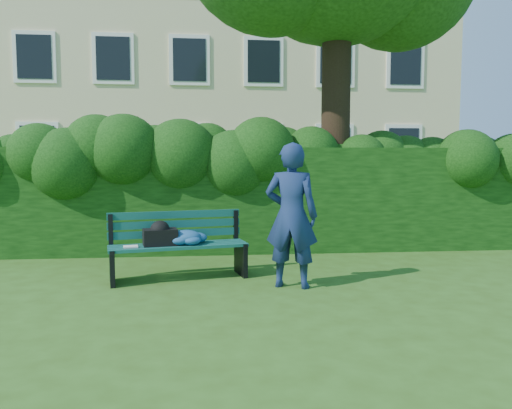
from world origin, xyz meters
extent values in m
plane|color=#335518|center=(0.00, 0.00, 0.00)|extent=(80.00, 80.00, 0.00)
cube|color=beige|center=(0.00, 14.00, 6.00)|extent=(16.00, 8.00, 12.00)
cube|color=white|center=(-6.00, 9.98, 2.00)|extent=(1.30, 0.08, 1.60)
cube|color=black|center=(-6.00, 9.94, 2.00)|extent=(1.05, 0.04, 1.35)
cube|color=white|center=(-3.60, 9.98, 2.00)|extent=(1.30, 0.08, 1.60)
cube|color=black|center=(-3.60, 9.94, 2.00)|extent=(1.05, 0.04, 1.35)
cube|color=white|center=(-1.20, 9.98, 2.00)|extent=(1.30, 0.08, 1.60)
cube|color=black|center=(-1.20, 9.94, 2.00)|extent=(1.05, 0.04, 1.35)
cube|color=white|center=(1.20, 9.98, 2.00)|extent=(1.30, 0.08, 1.60)
cube|color=black|center=(1.20, 9.94, 2.00)|extent=(1.05, 0.04, 1.35)
cube|color=white|center=(3.60, 9.98, 2.00)|extent=(1.30, 0.08, 1.60)
cube|color=black|center=(3.60, 9.94, 2.00)|extent=(1.05, 0.04, 1.35)
cube|color=white|center=(6.00, 9.98, 2.00)|extent=(1.30, 0.08, 1.60)
cube|color=black|center=(6.00, 9.94, 2.00)|extent=(1.05, 0.04, 1.35)
cube|color=white|center=(-6.00, 9.98, 4.80)|extent=(1.30, 0.08, 1.60)
cube|color=black|center=(-6.00, 9.94, 4.80)|extent=(1.05, 0.04, 1.35)
cube|color=white|center=(-3.60, 9.98, 4.80)|extent=(1.30, 0.08, 1.60)
cube|color=black|center=(-3.60, 9.94, 4.80)|extent=(1.05, 0.04, 1.35)
cube|color=white|center=(-1.20, 9.98, 4.80)|extent=(1.30, 0.08, 1.60)
cube|color=black|center=(-1.20, 9.94, 4.80)|extent=(1.05, 0.04, 1.35)
cube|color=white|center=(1.20, 9.98, 4.80)|extent=(1.30, 0.08, 1.60)
cube|color=black|center=(1.20, 9.94, 4.80)|extent=(1.05, 0.04, 1.35)
cube|color=white|center=(3.60, 9.98, 4.80)|extent=(1.30, 0.08, 1.60)
cube|color=black|center=(3.60, 9.94, 4.80)|extent=(1.05, 0.04, 1.35)
cube|color=white|center=(6.00, 9.98, 4.80)|extent=(1.30, 0.08, 1.60)
cube|color=black|center=(6.00, 9.94, 4.80)|extent=(1.05, 0.04, 1.35)
cube|color=black|center=(0.00, 2.20, 0.90)|extent=(10.00, 1.00, 1.80)
cylinder|color=black|center=(1.63, 2.40, 2.76)|extent=(0.52, 0.52, 5.52)
cube|color=#0D4138|center=(-1.05, -0.07, 0.45)|extent=(1.80, 0.47, 0.04)
cube|color=#0D4138|center=(-1.08, 0.05, 0.45)|extent=(1.80, 0.47, 0.04)
cube|color=#0D4138|center=(-1.10, 0.16, 0.45)|extent=(1.80, 0.47, 0.04)
cube|color=#0D4138|center=(-1.12, 0.28, 0.45)|extent=(1.80, 0.47, 0.04)
cube|color=#0D4138|center=(-1.14, 0.36, 0.58)|extent=(1.79, 0.40, 0.10)
cube|color=#0D4138|center=(-1.14, 0.37, 0.71)|extent=(1.79, 0.40, 0.10)
cube|color=#0D4138|center=(-1.14, 0.38, 0.84)|extent=(1.79, 0.40, 0.10)
cube|color=black|center=(-1.93, -0.07, 0.22)|extent=(0.16, 0.50, 0.44)
cube|color=black|center=(-1.98, 0.19, 0.65)|extent=(0.07, 0.07, 0.45)
cube|color=black|center=(-1.92, -0.12, 0.44)|extent=(0.14, 0.42, 0.05)
cube|color=black|center=(-0.25, 0.28, 0.22)|extent=(0.16, 0.50, 0.44)
cube|color=black|center=(-0.30, 0.53, 0.65)|extent=(0.07, 0.07, 0.45)
cube|color=black|center=(-0.24, 0.23, 0.44)|extent=(0.14, 0.42, 0.05)
cube|color=white|center=(-1.69, -0.07, 0.48)|extent=(0.20, 0.16, 0.02)
cube|color=black|center=(-1.32, 0.06, 0.58)|extent=(0.48, 0.36, 0.22)
imported|color=navy|center=(0.33, -0.46, 0.90)|extent=(0.76, 0.62, 1.80)
camera|label=1|loc=(-0.72, -6.53, 1.59)|focal=35.00mm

